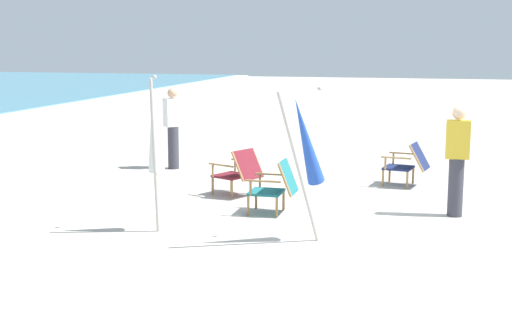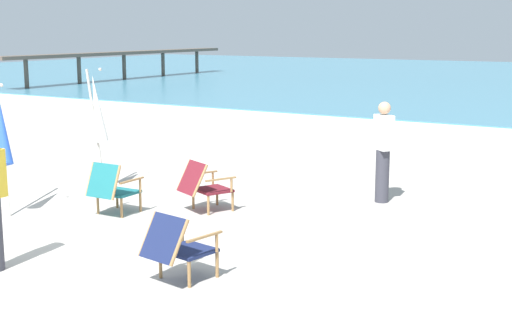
{
  "view_description": "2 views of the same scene",
  "coord_description": "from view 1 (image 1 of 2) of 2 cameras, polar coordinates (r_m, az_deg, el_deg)",
  "views": [
    {
      "loc": [
        -10.46,
        -1.42,
        2.55
      ],
      "look_at": [
        0.81,
        1.55,
        0.6
      ],
      "focal_mm": 50.0,
      "sensor_mm": 36.0,
      "label": 1
    },
    {
      "loc": [
        6.85,
        -6.89,
        2.77
      ],
      "look_at": [
        1.24,
        2.47,
        0.75
      ],
      "focal_mm": 50.0,
      "sensor_mm": 36.0,
      "label": 2
    }
  ],
  "objects": [
    {
      "name": "ground_plane",
      "position": [
        10.86,
        6.84,
        -4.14
      ],
      "size": [
        80.0,
        80.0,
        0.0
      ],
      "primitive_type": "plane",
      "color": "#B2AAA0"
    },
    {
      "name": "beach_chair_front_left",
      "position": [
        11.81,
        -1.38,
        -0.86
      ],
      "size": [
        0.84,
        0.92,
        0.79
      ],
      "color": "maroon",
      "rests_on": "ground"
    },
    {
      "name": "beach_chair_mid_center",
      "position": [
        12.88,
        12.07,
        -0.21
      ],
      "size": [
        0.7,
        0.85,
        0.78
      ],
      "color": "#19234C",
      "rests_on": "ground"
    },
    {
      "name": "beach_chair_back_right",
      "position": [
        10.59,
        1.63,
        -2.04
      ],
      "size": [
        0.6,
        0.7,
        0.81
      ],
      "color": "#196066",
      "rests_on": "ground"
    },
    {
      "name": "umbrella_furled_blue",
      "position": [
        8.85,
        3.99,
        1.39
      ],
      "size": [
        0.78,
        0.55,
        2.0
      ],
      "color": "#B7B2A8",
      "rests_on": "ground"
    },
    {
      "name": "umbrella_furled_white",
      "position": [
        9.45,
        -8.12,
        2.32
      ],
      "size": [
        0.4,
        0.29,
        2.11
      ],
      "color": "#B7B2A8",
      "rests_on": "ground"
    },
    {
      "name": "person_near_chairs",
      "position": [
        10.77,
        15.78,
        0.01
      ],
      "size": [
        0.22,
        0.34,
        1.63
      ],
      "color": "#383842",
      "rests_on": "ground"
    },
    {
      "name": "person_by_waterline",
      "position": [
        14.38,
        -6.66,
        2.61
      ],
      "size": [
        0.39,
        0.37,
        1.63
      ],
      "color": "#383842",
      "rests_on": "ground"
    }
  ]
}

